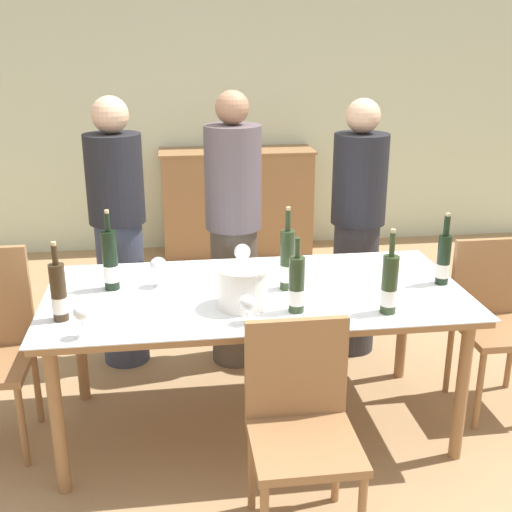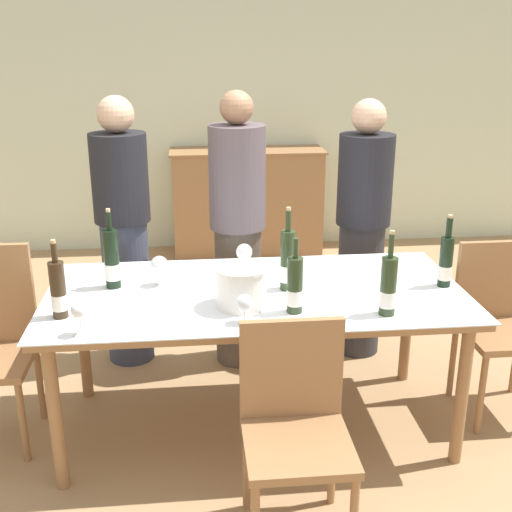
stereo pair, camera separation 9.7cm
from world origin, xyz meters
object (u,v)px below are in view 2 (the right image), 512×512
wine_bottle_0 (58,291)px  wine_bottle_5 (388,287)px  dining_table (256,303)px  chair_right_end (499,316)px  wine_bottle_3 (288,262)px  chair_near_front (295,417)px  ice_bucket (241,286)px  wine_bottle_2 (446,262)px  wine_bottle_1 (295,287)px  wine_bottle_4 (112,261)px  wine_glass_1 (244,253)px  wine_glass_0 (159,265)px  person_guest_right (362,232)px  wine_glass_2 (245,304)px  person_host (124,234)px  sideboard_cabinet (247,202)px  wine_glass_3 (79,312)px

wine_bottle_0 → wine_bottle_5: size_ratio=0.92×
dining_table → chair_right_end: chair_right_end is taller
wine_bottle_0 → wine_bottle_3: size_ratio=0.86×
chair_near_front → ice_bucket: bearing=107.2°
wine_bottle_0 → wine_bottle_2: wine_bottle_2 is taller
wine_bottle_1 → wine_bottle_4: bearing=155.3°
wine_bottle_4 → wine_glass_1: 0.69m
wine_glass_1 → chair_near_front: bearing=-83.6°
wine_glass_0 → person_guest_right: person_guest_right is taller
ice_bucket → wine_bottle_0: bearing=-177.3°
dining_table → wine_bottle_5: 0.67m
wine_bottle_2 → chair_near_front: bearing=-141.0°
wine_bottle_0 → wine_glass_2: bearing=-10.2°
wine_glass_2 → dining_table: bearing=76.6°
chair_right_end → chair_near_front: bearing=-146.8°
person_host → wine_bottle_2: bearing=-27.6°
wine_bottle_3 → chair_near_front: 0.83m
chair_near_front → wine_bottle_1: bearing=81.8°
person_host → wine_bottle_1: bearing=-52.1°
wine_bottle_1 → wine_bottle_5: size_ratio=0.89×
dining_table → wine_bottle_1: (0.15, -0.27, 0.19)m
sideboard_cabinet → dining_table: bearing=-94.2°
wine_glass_1 → wine_bottle_5: bearing=-47.4°
wine_bottle_5 → dining_table: bearing=148.9°
person_guest_right → wine_glass_1: bearing=-147.3°
wine_bottle_5 → wine_glass_2: wine_bottle_5 is taller
wine_glass_3 → person_guest_right: size_ratio=0.09×
wine_bottle_3 → chair_right_end: bearing=3.8°
sideboard_cabinet → person_host: bearing=-114.5°
wine_bottle_5 → wine_glass_2: (-0.64, -0.03, -0.04)m
wine_glass_3 → chair_near_front: 0.98m
wine_glass_1 → chair_near_front: wine_glass_1 is taller
dining_table → wine_bottle_4: size_ratio=5.07×
chair_right_end → person_host: bearing=159.6°
wine_bottle_0 → person_host: person_host is taller
wine_bottle_3 → person_guest_right: 0.99m
person_guest_right → ice_bucket: bearing=-130.2°
wine_bottle_5 → wine_glass_1: size_ratio=2.72×
wine_bottle_1 → chair_near_front: 0.59m
wine_bottle_1 → wine_bottle_4: size_ratio=0.87×
dining_table → wine_bottle_1: wine_bottle_1 is taller
wine_bottle_2 → wine_glass_0: bearing=173.8°
wine_glass_1 → wine_glass_3: wine_glass_3 is taller
wine_bottle_4 → wine_bottle_0: bearing=-119.9°
wine_bottle_4 → wine_bottle_5: (1.25, -0.46, -0.01)m
wine_bottle_4 → wine_glass_2: bearing=-38.4°
wine_bottle_0 → wine_glass_1: wine_bottle_0 is taller
person_guest_right → chair_near_front: bearing=-113.4°
sideboard_cabinet → wine_bottle_1: (-0.06, -3.11, 0.40)m
ice_bucket → wine_bottle_1: (0.23, -0.09, 0.02)m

